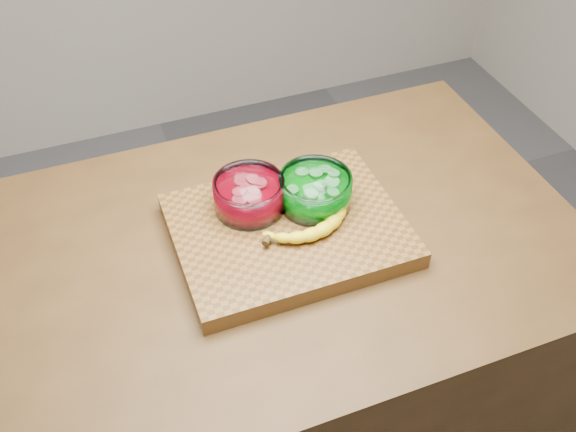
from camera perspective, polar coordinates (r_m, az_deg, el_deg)
name	(u,v)px	position (r m, az deg, el deg)	size (l,w,h in m)	color
counter	(288,361)	(1.66, 0.00, -12.79)	(1.20, 0.80, 0.90)	#482F15
cutting_board	(288,230)	(1.29, 0.00, -1.28)	(0.45, 0.35, 0.04)	brown
bowl_red	(249,195)	(1.29, -3.46, 1.90)	(0.14, 0.14, 0.07)	white
bowl_green	(315,191)	(1.29, 2.43, 2.26)	(0.15, 0.15, 0.07)	white
banana	(309,219)	(1.26, 1.89, -0.28)	(0.23, 0.14, 0.03)	yellow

